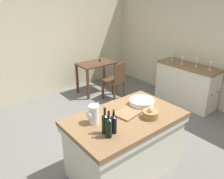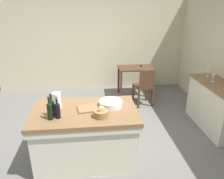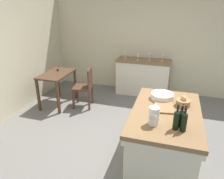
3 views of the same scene
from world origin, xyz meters
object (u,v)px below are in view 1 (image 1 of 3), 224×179
(pitcher, at_px, (94,114))
(wash_bowl, at_px, (142,102))
(wine_glass_far_left, at_px, (211,64))
(wine_glass_middle, at_px, (182,59))
(cutting_board, at_px, (128,113))
(wine_glass_right, at_px, (172,55))
(island_table, at_px, (125,142))
(side_cabinet, at_px, (186,84))
(bread_basket, at_px, (150,114))
(wine_bottle_amber, at_px, (105,123))
(wooden_chair, at_px, (116,80))
(writing_desk, at_px, (96,68))
(wine_bottle_green, at_px, (109,127))
(wine_bottle_dark, at_px, (114,124))
(wine_glass_left, at_px, (197,61))

(pitcher, distance_m, wash_bowl, 0.80)
(wine_glass_far_left, height_order, wine_glass_middle, wine_glass_far_left)
(cutting_board, bearing_deg, wine_glass_right, 25.34)
(island_table, height_order, wash_bowl, wash_bowl)
(side_cabinet, relative_size, wash_bowl, 3.91)
(bread_basket, relative_size, wine_bottle_amber, 0.62)
(wooden_chair, bearing_deg, writing_desk, 96.59)
(pitcher, distance_m, wine_glass_far_left, 2.93)
(pitcher, relative_size, wine_bottle_green, 0.86)
(wine_bottle_dark, bearing_deg, wine_glass_right, 25.63)
(pitcher, distance_m, wine_bottle_dark, 0.32)
(writing_desk, xyz_separation_m, wash_bowl, (-0.90, -2.41, 0.27))
(pitcher, distance_m, wine_bottle_green, 0.35)
(side_cabinet, bearing_deg, wash_bowl, -163.46)
(cutting_board, bearing_deg, pitcher, 167.93)
(bread_basket, height_order, wine_bottle_dark, wine_bottle_dark)
(wine_bottle_dark, height_order, wine_glass_right, wine_bottle_dark)
(side_cabinet, height_order, pitcher, pitcher)
(island_table, relative_size, wine_glass_far_left, 9.15)
(writing_desk, distance_m, wine_glass_far_left, 2.59)
(wooden_chair, distance_m, wine_bottle_green, 2.78)
(pitcher, bearing_deg, wine_glass_middle, 14.16)
(writing_desk, bearing_deg, pitcher, -125.58)
(bread_basket, distance_m, wine_glass_right, 2.68)
(cutting_board, bearing_deg, wine_bottle_dark, -152.74)
(wine_glass_far_left, height_order, wine_glass_left, wine_glass_left)
(bread_basket, xyz_separation_m, wine_bottle_green, (-0.67, 0.00, 0.07))
(wine_bottle_amber, relative_size, wine_bottle_green, 1.01)
(pitcher, bearing_deg, wooden_chair, 43.97)
(wash_bowl, bearing_deg, wine_glass_left, 12.67)
(pitcher, height_order, wine_glass_left, pitcher)
(wash_bowl, height_order, wine_glass_middle, wine_glass_middle)
(island_table, distance_m, wine_glass_middle, 2.62)
(wine_glass_far_left, distance_m, wine_glass_left, 0.31)
(wine_glass_left, height_order, wine_glass_middle, wine_glass_left)
(writing_desk, distance_m, wine_bottle_green, 3.24)
(wash_bowl, xyz_separation_m, bread_basket, (-0.16, -0.31, 0.01))
(wine_bottle_dark, distance_m, wine_bottle_green, 0.10)
(writing_desk, bearing_deg, wine_bottle_green, -122.55)
(wine_glass_right, bearing_deg, writing_desk, 133.06)
(wooden_chair, xyz_separation_m, wine_glass_left, (1.16, -1.27, 0.53))
(island_table, height_order, wine_bottle_dark, wine_bottle_dark)
(wine_bottle_green, bearing_deg, side_cabinet, 17.56)
(island_table, bearing_deg, wine_glass_right, 25.34)
(wash_bowl, xyz_separation_m, wine_glass_far_left, (2.13, 0.17, 0.11))
(island_table, relative_size, wine_bottle_amber, 4.67)
(side_cabinet, distance_m, wine_glass_far_left, 0.73)
(wash_bowl, relative_size, wine_glass_far_left, 2.10)
(wine_bottle_dark, relative_size, wine_glass_far_left, 1.78)
(wine_glass_left, bearing_deg, writing_desk, 122.60)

